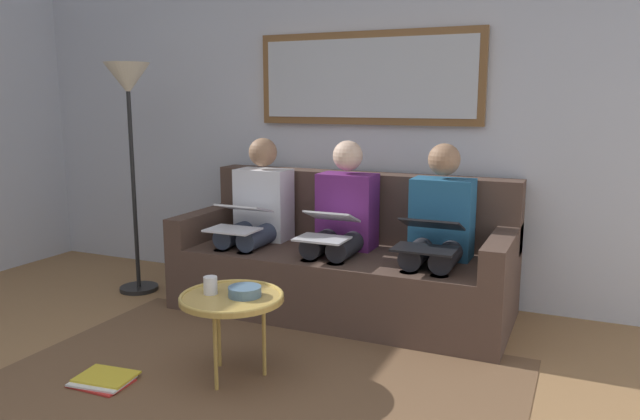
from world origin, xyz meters
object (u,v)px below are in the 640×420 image
(laptop_white, at_px, (239,217))
(person_middle, at_px, (342,222))
(framed_mirror, at_px, (367,78))
(laptop_silver, at_px, (328,226))
(bowl, at_px, (245,291))
(laptop_black, at_px, (429,235))
(standing_lamp, at_px, (129,104))
(cup, at_px, (210,285))
(person_right, at_px, (257,215))
(magazine_stack, at_px, (103,380))
(coffee_table, at_px, (232,299))
(person_left, at_px, (438,231))
(couch, at_px, (345,264))

(laptop_white, bearing_deg, person_middle, -159.69)
(framed_mirror, distance_m, laptop_silver, 1.15)
(bowl, bearing_deg, person_middle, -93.29)
(laptop_black, relative_size, standing_lamp, 0.23)
(cup, relative_size, standing_lamp, 0.05)
(laptop_black, distance_m, person_middle, 0.68)
(framed_mirror, xyz_separation_m, person_right, (0.64, 0.46, -0.94))
(cup, bearing_deg, framed_mirror, -98.51)
(laptop_black, distance_m, magazine_stack, 1.92)
(cup, bearing_deg, coffee_table, -172.25)
(laptop_silver, height_order, laptop_white, laptop_silver)
(person_left, xyz_separation_m, standing_lamp, (2.19, 0.20, 0.76))
(couch, relative_size, person_right, 1.93)
(cup, distance_m, standing_lamp, 1.85)
(laptop_white, xyz_separation_m, magazine_stack, (0.05, 1.24, -0.61))
(person_left, xyz_separation_m, laptop_silver, (0.64, 0.23, 0.02))
(magazine_stack, bearing_deg, laptop_silver, -118.88)
(couch, distance_m, person_right, 0.71)
(cup, bearing_deg, person_middle, -101.77)
(couch, bearing_deg, person_middle, 90.00)
(coffee_table, height_order, laptop_black, laptop_black)
(framed_mirror, distance_m, laptop_black, 1.31)
(cup, xyz_separation_m, person_left, (-0.88, -1.16, 0.13))
(framed_mirror, height_order, standing_lamp, framed_mirror)
(framed_mirror, relative_size, person_middle, 1.43)
(bowl, relative_size, laptop_white, 0.44)
(person_right, bearing_deg, laptop_white, 90.00)
(framed_mirror, distance_m, cup, 1.96)
(couch, height_order, person_right, person_right)
(framed_mirror, distance_m, coffee_table, 1.97)
(person_middle, xyz_separation_m, laptop_silver, (0.00, 0.23, 0.02))
(coffee_table, xyz_separation_m, laptop_black, (-0.77, -0.92, 0.21))
(person_right, bearing_deg, bowl, 117.05)
(laptop_silver, bearing_deg, person_middle, -90.00)
(magazine_stack, bearing_deg, couch, -113.94)
(person_left, relative_size, person_right, 1.00)
(coffee_table, bearing_deg, cup, 7.75)
(coffee_table, bearing_deg, framed_mirror, -94.56)
(cup, height_order, laptop_white, laptop_white)
(laptop_black, bearing_deg, laptop_silver, 0.16)
(bowl, relative_size, magazine_stack, 0.55)
(cup, distance_m, laptop_silver, 0.97)
(coffee_table, distance_m, bowl, 0.08)
(coffee_table, distance_m, laptop_silver, 0.95)
(cup, bearing_deg, person_right, -71.16)
(laptop_silver, bearing_deg, bowl, 85.86)
(magazine_stack, bearing_deg, person_left, -131.89)
(laptop_black, bearing_deg, person_right, -10.25)
(coffee_table, xyz_separation_m, person_middle, (-0.13, -1.15, 0.19))
(couch, xyz_separation_m, framed_mirror, (0.00, -0.39, 1.24))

